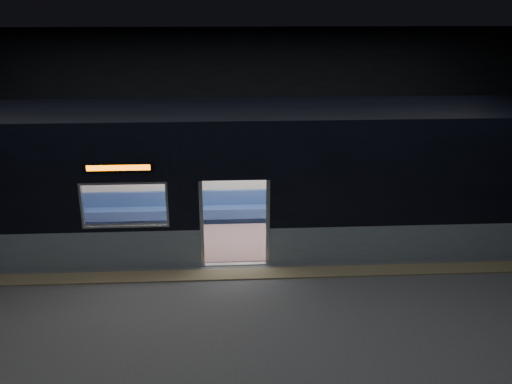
{
  "coord_description": "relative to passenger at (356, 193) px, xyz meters",
  "views": [
    {
      "loc": [
        -0.16,
        -10.15,
        5.69
      ],
      "look_at": [
        0.54,
        2.3,
        1.32
      ],
      "focal_mm": 38.0,
      "sensor_mm": 36.0,
      "label": 1
    }
  ],
  "objects": [
    {
      "name": "handbag",
      "position": [
        0.0,
        -0.22,
        -0.12
      ],
      "size": [
        0.34,
        0.32,
        0.14
      ],
      "primitive_type": "cube",
      "rotation": [
        0.0,
        0.0,
        -0.4
      ],
      "color": "black",
      "rests_on": "passenger"
    },
    {
      "name": "station_envelope",
      "position": [
        -3.33,
        -3.55,
        2.88
      ],
      "size": [
        24.0,
        14.0,
        5.0
      ],
      "color": "black",
      "rests_on": "station_floor"
    },
    {
      "name": "passenger",
      "position": [
        0.0,
        0.0,
        0.0
      ],
      "size": [
        0.39,
        0.67,
        1.34
      ],
      "rotation": [
        0.0,
        0.0,
        0.05
      ],
      "color": "black",
      "rests_on": "metro_car"
    },
    {
      "name": "tactile_strip",
      "position": [
        -3.33,
        -3.0,
        -0.77
      ],
      "size": [
        22.8,
        0.5,
        0.03
      ],
      "primitive_type": "cube",
      "color": "#8C7F59",
      "rests_on": "station_floor"
    },
    {
      "name": "station_floor",
      "position": [
        -3.33,
        -3.55,
        -0.79
      ],
      "size": [
        24.0,
        14.0,
        0.01
      ],
      "primitive_type": "cube",
      "color": "#47494C",
      "rests_on": "ground"
    },
    {
      "name": "metro_car",
      "position": [
        -3.33,
        -1.0,
        1.06
      ],
      "size": [
        18.0,
        3.04,
        3.35
      ],
      "color": "#8C9CA7",
      "rests_on": "station_floor"
    },
    {
      "name": "transit_map",
      "position": [
        -1.42,
        0.31,
        0.67
      ],
      "size": [
        0.94,
        0.03,
        0.61
      ],
      "primitive_type": "cube",
      "color": "white",
      "rests_on": "metro_car"
    }
  ]
}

